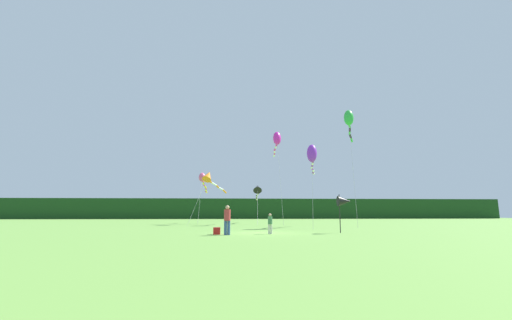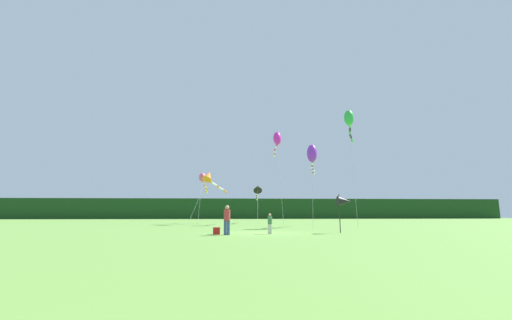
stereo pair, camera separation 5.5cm
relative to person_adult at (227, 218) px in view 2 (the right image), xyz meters
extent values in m
plane|color=#6B9E42|center=(2.29, 1.68, -1.00)|extent=(120.00, 120.00, 0.00)
cube|color=#193D19|center=(2.29, 46.68, 1.01)|extent=(108.00, 2.97, 4.02)
cylinder|color=#334C8C|center=(-0.10, 0.00, -0.57)|extent=(0.18, 0.18, 0.86)
cylinder|color=#334C8C|center=(0.10, 0.00, -0.57)|extent=(0.18, 0.18, 0.86)
cylinder|color=#B23338|center=(0.00, 0.00, 0.20)|extent=(0.39, 0.39, 0.68)
sphere|color=tan|center=(0.00, 0.00, 0.66)|extent=(0.25, 0.25, 0.25)
cylinder|color=silver|center=(2.64, 0.65, -0.69)|extent=(0.13, 0.13, 0.62)
cylinder|color=silver|center=(2.78, 0.65, -0.69)|extent=(0.13, 0.13, 0.62)
cylinder|color=#3F724C|center=(2.71, 0.65, -0.14)|extent=(0.28, 0.28, 0.49)
sphere|color=tan|center=(2.71, 0.65, 0.20)|extent=(0.18, 0.18, 0.18)
cube|color=red|center=(-0.64, 0.50, -0.78)|extent=(0.42, 0.40, 0.44)
cylinder|color=black|center=(7.50, 1.39, 0.28)|extent=(0.06, 0.06, 2.56)
cone|color=black|center=(7.85, 1.39, 1.10)|extent=(0.90, 0.70, 0.70)
cylinder|color=#B2B2B2|center=(-3.34, 14.52, 1.71)|extent=(1.66, 3.91, 5.43)
cone|color=orange|center=(-2.53, 16.46, 4.42)|extent=(1.57, 1.84, 1.57)
cylinder|color=orange|center=(-2.38, 16.95, 3.85)|extent=(0.50, 1.07, 0.40)
cylinder|color=white|center=(-1.97, 17.87, 3.63)|extent=(0.72, 1.01, 0.44)
cylinder|color=orange|center=(-1.60, 18.80, 3.41)|extent=(0.42, 1.07, 0.39)
cylinder|color=white|center=(-1.24, 19.74, 3.21)|extent=(0.70, 1.01, 0.39)
cylinder|color=orange|center=(-0.80, 20.65, 2.94)|extent=(0.58, 1.08, 0.54)
cylinder|color=#B2B2B2|center=(5.44, 14.91, 4.01)|extent=(0.04, 4.38, 10.02)
ellipsoid|color=#E026B2|center=(5.45, 17.09, 9.01)|extent=(0.94, 1.35, 1.85)
cylinder|color=#E026B2|center=(5.43, 17.36, 8.28)|extent=(0.24, 0.60, 0.32)
cylinder|color=white|center=(5.39, 17.90, 8.13)|extent=(0.24, 0.61, 0.37)
cylinder|color=#E026B2|center=(5.36, 18.43, 7.95)|extent=(0.23, 0.61, 0.37)
cylinder|color=white|center=(5.37, 18.97, 7.78)|extent=(0.28, 0.62, 0.36)
cylinder|color=#E026B2|center=(5.44, 19.50, 7.63)|extent=(0.26, 0.60, 0.32)
cylinder|color=white|center=(5.46, 20.03, 7.48)|extent=(0.21, 0.60, 0.36)
cylinder|color=#B2B2B2|center=(3.14, 17.38, 1.14)|extent=(0.34, 4.39, 4.29)
cone|color=black|center=(3.30, 19.57, 3.28)|extent=(1.16, 1.48, 1.41)
cylinder|color=black|center=(3.36, 19.79, 2.83)|extent=(0.32, 0.55, 0.34)
cylinder|color=white|center=(3.44, 20.24, 2.73)|extent=(0.26, 0.50, 0.27)
cylinder|color=black|center=(3.46, 20.69, 2.67)|extent=(0.21, 0.48, 0.25)
cylinder|color=white|center=(3.43, 21.14, 2.57)|extent=(0.26, 0.53, 0.32)
cylinder|color=black|center=(3.37, 21.59, 2.47)|extent=(0.27, 0.51, 0.26)
cylinder|color=white|center=(3.38, 22.04, 2.38)|extent=(0.29, 0.53, 0.31)
cylinder|color=black|center=(3.41, 22.48, 2.25)|extent=(0.22, 0.52, 0.34)
cylinder|color=white|center=(3.44, 22.93, 2.11)|extent=(0.29, 0.53, 0.32)
cylinder|color=black|center=(3.49, 23.38, 1.97)|extent=(0.23, 0.52, 0.34)
cylinder|color=#B2B2B2|center=(11.54, 9.25, 4.44)|extent=(0.97, 3.54, 10.88)
ellipsoid|color=green|center=(12.01, 11.01, 9.87)|extent=(1.25, 1.44, 1.84)
cylinder|color=green|center=(12.19, 11.39, 9.14)|extent=(0.54, 0.86, 0.30)
cylinder|color=black|center=(12.50, 12.15, 8.99)|extent=(0.48, 0.89, 0.41)
cylinder|color=green|center=(12.76, 12.93, 8.82)|extent=(0.45, 0.87, 0.31)
cylinder|color=black|center=(13.09, 13.69, 8.64)|extent=(0.60, 0.87, 0.46)
cylinder|color=green|center=(13.48, 14.42, 8.37)|extent=(0.59, 0.88, 0.46)
cylinder|color=#B2B2B2|center=(7.19, 7.49, 2.36)|extent=(0.72, 2.58, 6.73)
ellipsoid|color=purple|center=(7.54, 8.76, 5.72)|extent=(1.17, 1.31, 1.86)
cylinder|color=purple|center=(7.62, 8.97, 5.00)|extent=(0.35, 0.51, 0.26)
cylinder|color=white|center=(7.73, 9.39, 4.89)|extent=(0.28, 0.53, 0.34)
cylinder|color=purple|center=(7.81, 9.83, 4.76)|extent=(0.29, 0.52, 0.31)
cylinder|color=white|center=(7.87, 10.26, 4.64)|extent=(0.24, 0.50, 0.30)
cylinder|color=purple|center=(8.00, 10.67, 4.55)|extent=(0.40, 0.51, 0.28)
cylinder|color=white|center=(8.19, 11.07, 4.44)|extent=(0.39, 0.54, 0.33)
cylinder|color=purple|center=(8.30, 11.49, 4.32)|extent=(0.24, 0.50, 0.30)
cylinder|color=white|center=(8.42, 11.91, 4.25)|extent=(0.37, 0.50, 0.24)
cylinder|color=#B2B2B2|center=(-3.40, 16.72, 1.72)|extent=(0.06, 3.05, 5.44)
ellipsoid|color=#E5598C|center=(-3.38, 18.24, 4.43)|extent=(0.78, 1.00, 1.26)
cylinder|color=#E5598C|center=(-3.30, 18.51, 3.95)|extent=(0.34, 0.62, 0.27)
cylinder|color=yellow|center=(-3.26, 19.06, 3.82)|extent=(0.27, 0.64, 0.38)
cylinder|color=#E5598C|center=(-3.25, 19.61, 3.63)|extent=(0.31, 0.65, 0.38)
cylinder|color=yellow|center=(-3.15, 20.16, 3.45)|extent=(0.31, 0.64, 0.36)
cylinder|color=#E5598C|center=(-3.10, 20.72, 3.29)|extent=(0.20, 0.61, 0.34)
cylinder|color=yellow|center=(-3.13, 21.27, 3.15)|extent=(0.27, 0.63, 0.33)
cylinder|color=#E5598C|center=(-3.19, 21.83, 3.02)|extent=(0.26, 0.62, 0.31)
cylinder|color=yellow|center=(-3.19, 22.39, 2.93)|extent=(0.26, 0.60, 0.26)
camera|label=1|loc=(0.38, -20.18, 0.40)|focal=22.73mm
camera|label=2|loc=(0.43, -20.18, 0.40)|focal=22.73mm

